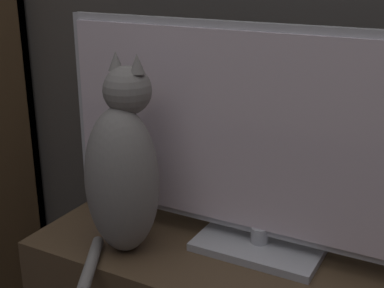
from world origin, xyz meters
TOP-DOWN VIEW (x-y plane):
  - tv at (-0.02, 1.01)m, footprint 1.09×0.19m
  - cat at (-0.31, 0.86)m, footprint 0.20×0.32m

SIDE VIEW (x-z plane):
  - cat at x=-0.31m, z-range 0.42..0.90m
  - tv at x=-0.02m, z-range 0.46..1.02m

